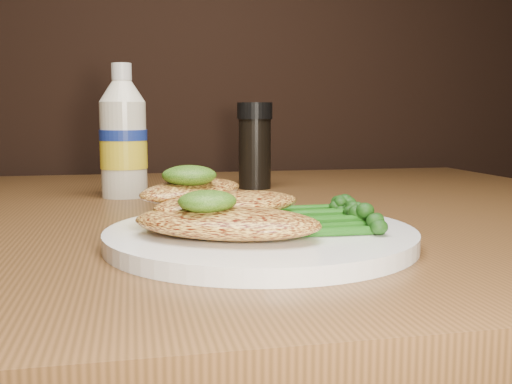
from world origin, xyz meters
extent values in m
cylinder|color=white|center=(0.10, 0.86, 0.76)|extent=(0.24, 0.24, 0.01)
ellipsoid|color=#E8B44A|center=(0.07, 0.83, 0.77)|extent=(0.16, 0.13, 0.02)
ellipsoid|color=#E8B44A|center=(0.08, 0.87, 0.78)|extent=(0.14, 0.10, 0.02)
ellipsoid|color=#E8B44A|center=(0.05, 0.90, 0.79)|extent=(0.12, 0.12, 0.02)
ellipsoid|color=#143808|center=(0.06, 0.82, 0.79)|extent=(0.05, 0.05, 0.02)
ellipsoid|color=#143808|center=(0.05, 0.89, 0.80)|extent=(0.05, 0.05, 0.02)
camera|label=1|loc=(0.00, 0.41, 0.85)|focal=41.67mm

